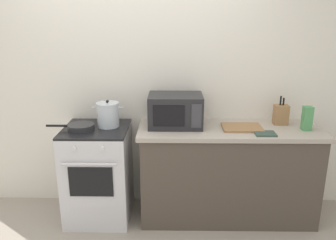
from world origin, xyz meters
TOP-DOWN VIEW (x-y plane):
  - back_wall at (0.30, 0.97)m, footprint 4.40×0.10m
  - lower_cabinet_right at (0.90, 0.62)m, footprint 1.64×0.56m
  - countertop_right at (0.90, 0.62)m, footprint 1.70×0.60m
  - stove at (-0.35, 0.60)m, footprint 0.60×0.64m
  - stock_pot at (-0.24, 0.65)m, footprint 0.29×0.21m
  - frying_pan at (-0.48, 0.55)m, footprint 0.44×0.24m
  - microwave at (0.39, 0.68)m, footprint 0.50×0.37m
  - cutting_board at (1.01, 0.60)m, footprint 0.36×0.26m
  - knife_block at (1.40, 0.74)m, footprint 0.13×0.10m
  - pasta_box at (1.58, 0.57)m, footprint 0.08×0.08m
  - oven_mitt at (1.18, 0.44)m, footprint 0.18×0.14m

SIDE VIEW (x-z plane):
  - lower_cabinet_right at x=0.90m, z-range 0.00..0.88m
  - stove at x=-0.35m, z-range 0.00..0.92m
  - countertop_right at x=0.90m, z-range 0.88..0.92m
  - oven_mitt at x=1.18m, z-range 0.92..0.94m
  - cutting_board at x=1.01m, z-range 0.92..0.94m
  - frying_pan at x=-0.48m, z-range 0.92..0.97m
  - knife_block at x=1.40m, z-range 0.88..1.16m
  - pasta_box at x=1.58m, z-range 0.92..1.14m
  - stock_pot at x=-0.24m, z-range 0.91..1.16m
  - microwave at x=0.39m, z-range 0.92..1.22m
  - back_wall at x=0.30m, z-range 0.00..2.50m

